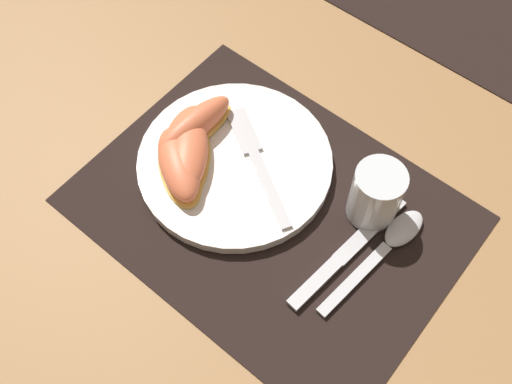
# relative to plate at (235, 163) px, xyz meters

# --- Properties ---
(ground_plane) EXTENTS (3.00, 3.00, 0.00)m
(ground_plane) POSITION_rel_plate_xyz_m (0.08, -0.02, -0.01)
(ground_plane) COLOR #A37547
(placemat) EXTENTS (0.47, 0.36, 0.00)m
(placemat) POSITION_rel_plate_xyz_m (0.08, -0.02, -0.01)
(placemat) COLOR black
(placemat) RESTS_ON ground_plane
(plate) EXTENTS (0.26, 0.26, 0.02)m
(plate) POSITION_rel_plate_xyz_m (0.00, 0.00, 0.00)
(plate) COLOR white
(plate) RESTS_ON placemat
(juice_glass) EXTENTS (0.06, 0.06, 0.08)m
(juice_glass) POSITION_rel_plate_xyz_m (0.18, 0.06, 0.03)
(juice_glass) COLOR silver
(juice_glass) RESTS_ON placemat
(knife) EXTENTS (0.04, 0.21, 0.01)m
(knife) POSITION_rel_plate_xyz_m (0.19, -0.01, -0.01)
(knife) COLOR silver
(knife) RESTS_ON placemat
(spoon) EXTENTS (0.04, 0.19, 0.01)m
(spoon) POSITION_rel_plate_xyz_m (0.22, 0.04, -0.00)
(spoon) COLOR silver
(spoon) RESTS_ON placemat
(fork) EXTENTS (0.18, 0.12, 0.00)m
(fork) POSITION_rel_plate_xyz_m (0.02, 0.02, 0.01)
(fork) COLOR silver
(fork) RESTS_ON plate
(citrus_wedge_0) EXTENTS (0.05, 0.13, 0.04)m
(citrus_wedge_0) POSITION_rel_plate_xyz_m (-0.07, -0.00, 0.03)
(citrus_wedge_0) COLOR #F7C656
(citrus_wedge_0) RESTS_ON plate
(citrus_wedge_1) EXTENTS (0.08, 0.11, 0.03)m
(citrus_wedge_1) POSITION_rel_plate_xyz_m (-0.07, -0.02, 0.02)
(citrus_wedge_1) COLOR #F7C656
(citrus_wedge_1) RESTS_ON plate
(citrus_wedge_2) EXTENTS (0.12, 0.14, 0.04)m
(citrus_wedge_2) POSITION_rel_plate_xyz_m (-0.04, -0.04, 0.02)
(citrus_wedge_2) COLOR #F7C656
(citrus_wedge_2) RESTS_ON plate
(citrus_wedge_3) EXTENTS (0.13, 0.11, 0.04)m
(citrus_wedge_3) POSITION_rel_plate_xyz_m (-0.04, -0.06, 0.02)
(citrus_wedge_3) COLOR #F7C656
(citrus_wedge_3) RESTS_ON plate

